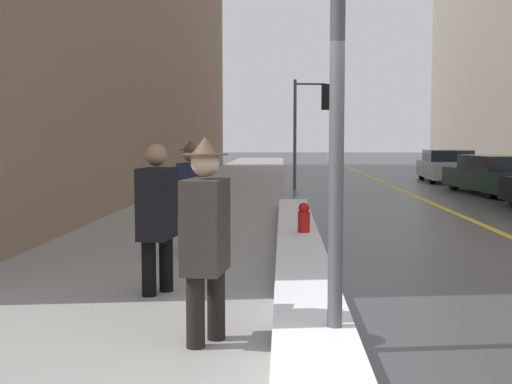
% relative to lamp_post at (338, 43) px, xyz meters
% --- Properties ---
extents(sidewalk_slab, '(4.00, 80.00, 0.01)m').
position_rel_lamp_post_xyz_m(sidewalk_slab, '(-2.37, 14.14, -2.48)').
color(sidewalk_slab, gray).
rests_on(sidewalk_slab, ground).
extents(road_centre_stripe, '(0.16, 80.00, 0.00)m').
position_rel_lamp_post_xyz_m(road_centre_stripe, '(3.63, 14.14, -2.49)').
color(road_centre_stripe, gold).
rests_on(road_centre_stripe, ground).
extents(snow_bank_curb, '(0.68, 12.96, 0.21)m').
position_rel_lamp_post_xyz_m(snow_bank_curb, '(-0.17, 4.67, -2.38)').
color(snow_bank_curb, white).
rests_on(snow_bank_curb, ground).
extents(lamp_post, '(0.28, 0.28, 4.06)m').
position_rel_lamp_post_xyz_m(lamp_post, '(0.00, 0.00, 0.00)').
color(lamp_post, '#515156').
rests_on(lamp_post, ground).
extents(traffic_light_near, '(1.31, 0.40, 3.81)m').
position_rel_lamp_post_xyz_m(traffic_light_near, '(0.67, 17.66, 0.27)').
color(traffic_light_near, '#515156').
rests_on(traffic_light_near, ground).
extents(pedestrian_in_fedora, '(0.38, 0.77, 1.75)m').
position_rel_lamp_post_xyz_m(pedestrian_in_fedora, '(-1.07, 0.15, -1.53)').
color(pedestrian_in_fedora, black).
rests_on(pedestrian_in_fedora, ground).
extents(pedestrian_in_glasses, '(0.38, 0.58, 1.68)m').
position_rel_lamp_post_xyz_m(pedestrian_in_glasses, '(-1.82, 1.86, -1.55)').
color(pedestrian_in_glasses, black).
rests_on(pedestrian_in_glasses, ground).
extents(pedestrian_trailing, '(0.37, 0.56, 1.72)m').
position_rel_lamp_post_xyz_m(pedestrian_trailing, '(-1.81, 4.43, -1.55)').
color(pedestrian_trailing, black).
rests_on(pedestrian_trailing, ground).
extents(parked_car_dark_green, '(2.16, 5.00, 1.22)m').
position_rel_lamp_post_xyz_m(parked_car_dark_green, '(6.31, 15.42, -1.90)').
color(parked_car_dark_green, black).
rests_on(parked_car_dark_green, ground).
extents(parked_car_silver, '(2.08, 4.47, 1.29)m').
position_rel_lamp_post_xyz_m(parked_car_silver, '(6.33, 21.55, -1.87)').
color(parked_car_silver, '#B2B2B7').
rests_on(parked_car_silver, ground).
extents(fire_hydrant, '(0.20, 0.20, 0.70)m').
position_rel_lamp_post_xyz_m(fire_hydrant, '(-0.08, 5.31, -2.14)').
color(fire_hydrant, red).
rests_on(fire_hydrant, ground).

